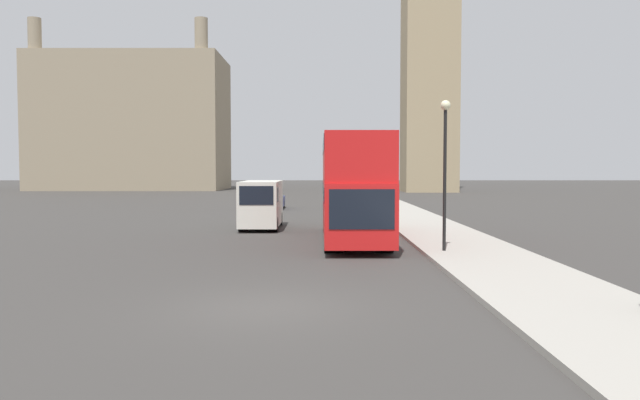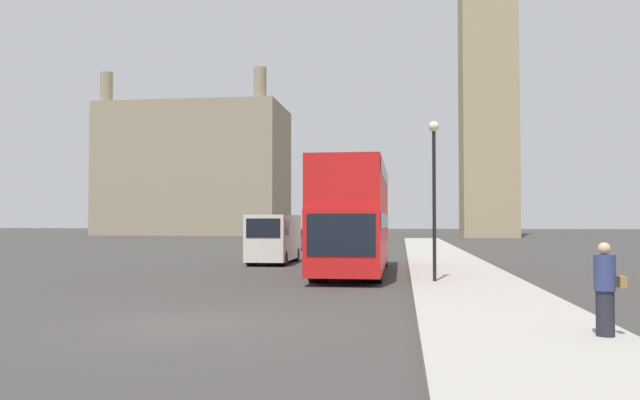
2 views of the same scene
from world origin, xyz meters
TOP-DOWN VIEW (x-y plane):
  - ground_plane at (0.00, 0.00)m, footprint 300.00×300.00m
  - sidewalk_strip at (6.93, 0.00)m, footprint 3.85×120.00m
  - building_block_distant at (-26.57, 79.13)m, footprint 27.00×14.91m
  - red_double_decker_bus at (2.71, 13.02)m, footprint 2.62×11.13m
  - white_van at (-1.79, 18.42)m, footprint 1.96×5.23m
  - pedestrian at (8.28, -1.18)m, footprint 0.53×0.37m
  - street_lamp at (5.79, 8.59)m, footprint 0.36×0.36m
  - parked_sedan at (-2.51, 34.39)m, footprint 1.88×4.54m

SIDE VIEW (x-z plane):
  - ground_plane at x=0.00m, z-range 0.00..0.00m
  - sidewalk_strip at x=6.93m, z-range 0.00..0.15m
  - parked_sedan at x=-2.51m, z-range -0.08..1.44m
  - pedestrian at x=8.28m, z-range 0.15..1.81m
  - white_van at x=-1.79m, z-range 0.09..2.56m
  - red_double_decker_bus at x=2.71m, z-range 0.25..4.71m
  - street_lamp at x=5.79m, z-range 1.03..6.47m
  - building_block_distant at x=-26.57m, z-range -2.11..21.70m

